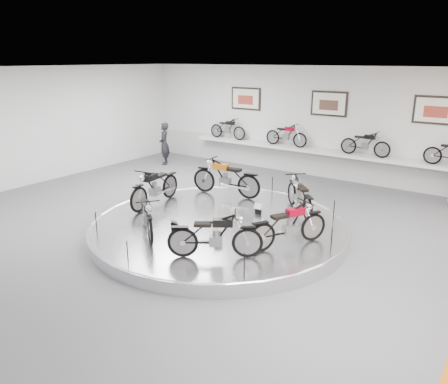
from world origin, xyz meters
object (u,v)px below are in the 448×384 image
Objects in this scene: bike_c at (155,186)px; bike_d at (147,215)px; bike_f at (289,225)px; display_platform at (219,228)px; bike_b at (226,177)px; visitor at (164,144)px; bike_a at (300,195)px; shelf at (323,152)px; bike_e at (215,235)px.

bike_c reaches higher than bike_d.
bike_f is at bearing 61.18° from bike_d.
display_platform is 2.36m from bike_b.
bike_b is 1.09× the size of visitor.
bike_f reaches higher than bike_a.
bike_b is at bearing 131.90° from bike_d.
visitor is (-6.25, 4.78, 0.71)m from display_platform.
bike_d is at bearing 141.19° from bike_f.
shelf is at bearing 45.76° from bike_f.
bike_b is at bearing 87.75° from bike_e.
shelf is 6.46m from visitor.
bike_e is (1.14, -1.67, 0.64)m from display_platform.
bike_f reaches higher than shelf.
bike_c is (-1.11, -1.86, -0.02)m from bike_b.
bike_d is (-0.92, -7.96, -0.23)m from shelf.
bike_b is 1.04× the size of bike_c.
bike_c reaches higher than bike_e.
bike_d is 8.28m from visitor.
visitor is (-7.57, 2.95, 0.08)m from bike_a.
bike_a is 4.07m from bike_d.
bike_a is at bearing 54.11° from display_platform.
bike_e is (2.28, -3.61, -0.06)m from bike_b.
bike_a is (1.32, 1.83, 0.64)m from display_platform.
bike_b is 3.51m from bike_d.
bike_c is 2.12m from bike_d.
shelf reaches higher than display_platform.
bike_f is at bearing 20.71° from bike_e.
bike_a is at bearing 108.77° from bike_c.
bike_b reaches higher than bike_a.
bike_d is (0.22, -3.50, -0.09)m from bike_b.
bike_e is at bearing -81.99° from shelf.
display_platform is at bearing 89.69° from bike_e.
visitor is at bearing 168.38° from bike_d.
shelf is 4.61m from bike_b.
bike_d is 2.06m from bike_e.
visitor is at bearing 24.55° from bike_a.
shelf is 6.36× the size of visitor.
bike_b is (-1.14, -4.46, -0.14)m from shelf.
shelf is 6.58× the size of bike_e.
shelf is at bearing -111.78° from bike_b.
bike_f is (3.24, -2.23, -0.06)m from bike_b.
visitor is (-6.25, -1.62, -0.14)m from shelf.
bike_e reaches higher than bike_d.
bike_c is (-2.25, -6.32, -0.17)m from shelf.
display_platform is 4.04× the size of bike_d.
bike_e is 1.00× the size of bike_f.
bike_d is at bearing -96.61° from shelf.
bike_c is at bearing 51.69° from bike_b.
shelf is 6.07× the size of bike_c.
bike_e is 9.81m from visitor.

